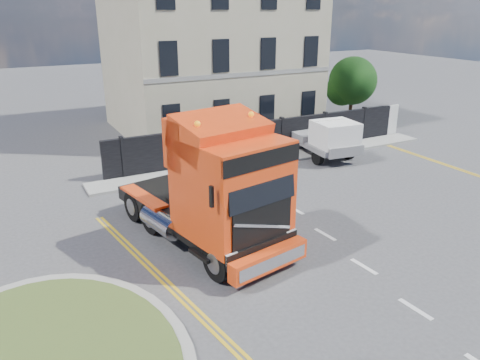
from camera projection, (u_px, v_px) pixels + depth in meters
ground at (249, 248)px, 16.18m from camera, size 120.00×120.00×0.00m
hoarding_fence at (275, 137)px, 26.16m from camera, size 18.80×0.25×2.00m
georgian_building at (209, 41)px, 30.49m from camera, size 12.30×10.30×12.80m
tree at (350, 83)px, 31.44m from camera, size 3.20×3.20×4.80m
pavement_far at (274, 159)px, 25.50m from camera, size 20.00×1.60×0.12m
truck at (218, 192)px, 15.55m from camera, size 4.24×8.06×4.59m
flatbed_pickup at (327, 138)px, 25.35m from camera, size 2.58×5.44×2.19m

